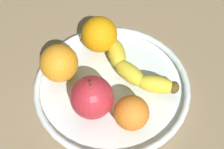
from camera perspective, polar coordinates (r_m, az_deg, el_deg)
name	(u,v)px	position (r cm, az deg, el deg)	size (l,w,h in cm)	color
ground_plane	(112,94)	(67.60, 0.00, -3.36)	(157.44, 157.44, 4.00)	#957C5B
fruit_bowl	(112,86)	(65.15, 0.00, -1.99)	(29.86, 29.86, 1.80)	white
banana	(135,71)	(64.31, 3.94, 0.65)	(18.01, 8.98, 3.27)	yellow
apple	(90,96)	(58.53, -3.72, -3.65)	(7.62, 7.62, 8.42)	red
orange_back_right	(59,63)	(63.55, -8.85, 1.91)	(7.17, 7.17, 7.17)	orange
orange_front_left	(131,113)	(57.73, 3.28, -6.43)	(6.09, 6.09, 6.09)	orange
orange_front_right	(99,34)	(67.40, -2.14, 6.72)	(7.17, 7.17, 7.17)	orange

